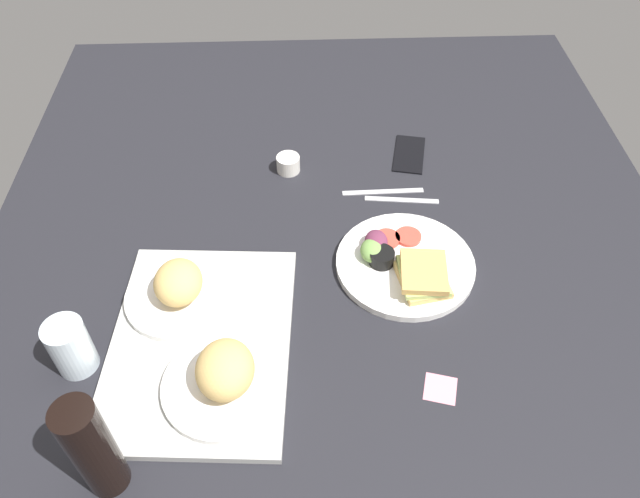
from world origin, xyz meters
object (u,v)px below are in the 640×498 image
Objects in this scene: bread_plate_far at (178,289)px; plate_with_salad at (404,263)px; soda_bottle at (92,449)px; sticky_note at (440,389)px; cell_phone at (409,154)px; serving_tray at (201,343)px; bread_plate_near at (224,376)px; drinking_glass at (71,347)px; knife at (383,191)px; espresso_cup at (288,164)px; fork at (402,200)px.

bread_plate_far reaches higher than plate_with_salad.
sticky_note is (13.88, -55.06, -10.75)cm from soda_bottle.
soda_bottle is at bearing 155.57° from cell_phone.
bread_plate_near is (-9.86, -5.47, 4.24)cm from serving_tray.
plate_with_salad is 37.81cm from cell_phone.
plate_with_salad is 65.39cm from drinking_glass.
soda_bottle is (-42.25, 52.20, 9.11)cm from plate_with_salad.
knife is (51.00, -33.06, -4.79)cm from bread_plate_near.
bread_plate_near is 1.91× the size of drinking_glass.
serving_tray is at bearing 161.73° from espresso_cup.
soda_bottle is (-21.58, -9.72, 5.22)cm from drinking_glass.
serving_tray is at bearing 113.55° from plate_with_salad.
espresso_cup is (32.49, 23.61, 0.30)cm from plate_with_salad.
espresso_cup is at bearing -20.93° from soda_bottle.
bread_plate_near is at bearing 169.55° from espresso_cup.
drinking_glass is 1.99× the size of sticky_note.
knife is at bearing 161.33° from cell_phone.
espresso_cup is at bearing -35.78° from drinking_glass.
soda_bottle reaches higher than bread_plate_near.
knife is at bearing -53.69° from drinking_glass.
fork is 0.89× the size of knife.
fork is at bearing -40.96° from soda_bottle.
drinking_glass is at bearing 39.02° from fork.
drinking_glass is 76.65cm from fork.
bread_plate_near is 22.26cm from bread_plate_far.
bread_plate_near is 0.99× the size of soda_bottle.
sticky_note is at bearing 93.70° from knife.
serving_tray is 12.04cm from bread_plate_near.
soda_bottle is 3.86× the size of espresso_cup.
drinking_glass is at bearing 98.32° from serving_tray.
soda_bottle is at bearing 130.35° from bread_plate_near.
espresso_cup is at bearing -18.15° from fork.
soda_bottle is at bearing -155.75° from drinking_glass.
soda_bottle is at bearing 167.93° from bread_plate_far.
bread_plate_near reaches higher than plate_with_salad.
fork is at bearing 0.52° from sticky_note.
sticky_note is (-49.02, -0.45, -0.19)cm from fork.
cell_phone is at bearing -49.74° from drinking_glass.
cell_phone is 65.70cm from sticky_note.
fork is (-11.83, -26.02, -1.75)cm from espresso_cup.
espresso_cup reaches higher than serving_tray.
plate_with_salad reaches higher than serving_tray.
soda_bottle is (-24.77, 12.09, 10.01)cm from serving_tray.
bread_plate_far is 0.72× the size of plate_with_salad.
sticky_note is (-7.69, -64.78, -5.53)cm from drinking_glass.
knife is (3.00, 4.00, 0.00)cm from fork.
espresso_cup is 0.39× the size of cell_phone.
espresso_cup is (59.83, -11.03, -3.04)cm from bread_plate_near.
bread_plate_near is at bearing -103.73° from drinking_glass.
serving_tray is 71.85cm from cell_phone.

